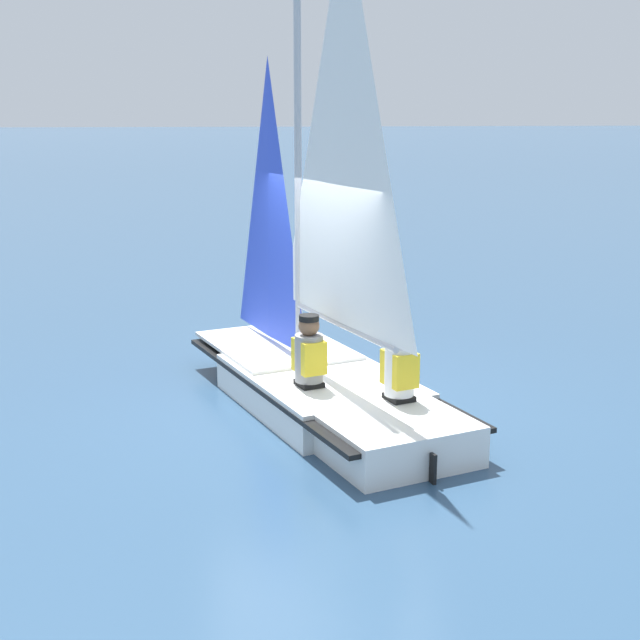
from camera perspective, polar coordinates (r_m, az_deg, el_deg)
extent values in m
plane|color=#2D4C6B|center=(9.96, 0.00, -5.61)|extent=(260.00, 260.00, 0.00)
cube|color=white|center=(9.90, 0.00, -4.51)|extent=(2.26, 2.80, 0.40)
cube|color=white|center=(11.40, -3.80, -2.09)|extent=(1.14, 1.24, 0.40)
cube|color=white|center=(8.48, 5.15, -7.74)|extent=(1.57, 1.39, 0.40)
cube|color=black|center=(9.86, 0.00, -3.80)|extent=(2.91, 4.59, 0.05)
cube|color=silver|center=(10.89, -2.80, -1.62)|extent=(2.00, 2.34, 0.04)
cylinder|color=#B7B7BC|center=(9.91, -1.42, 11.07)|extent=(0.08, 0.08, 4.88)
cylinder|color=#B7B7BC|center=(9.20, 1.45, -0.31)|extent=(0.78, 2.06, 0.07)
pyramid|color=white|center=(8.93, 1.53, 12.63)|extent=(0.73, 1.95, 4.06)
pyramid|color=blue|center=(10.71, -3.26, 7.63)|extent=(0.54, 1.42, 3.33)
cube|color=black|center=(8.06, 7.24, -9.42)|extent=(0.05, 0.09, 0.28)
cube|color=black|center=(9.44, -0.70, -5.22)|extent=(0.32, 0.34, 0.45)
cylinder|color=gray|center=(9.30, -0.70, -2.45)|extent=(0.38, 0.38, 0.50)
cube|color=yellow|center=(9.30, -0.71, -2.30)|extent=(0.36, 0.41, 0.35)
sphere|color=brown|center=(9.21, -0.71, -0.36)|extent=(0.22, 0.22, 0.22)
cylinder|color=black|center=(9.19, -0.71, 0.14)|extent=(0.27, 0.27, 0.06)
cube|color=black|center=(9.05, 5.05, -6.13)|extent=(0.32, 0.34, 0.45)
cylinder|color=white|center=(8.90, 5.11, -3.25)|extent=(0.38, 0.38, 0.50)
cube|color=yellow|center=(8.89, 5.11, -3.10)|extent=(0.36, 0.41, 0.35)
sphere|color=brown|center=(8.81, 5.16, -1.08)|extent=(0.22, 0.22, 0.22)
cylinder|color=blue|center=(8.78, 5.17, -0.56)|extent=(0.27, 0.27, 0.06)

